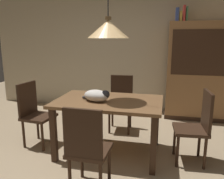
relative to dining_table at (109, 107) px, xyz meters
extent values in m
plane|color=tan|center=(0.00, -0.55, -0.65)|extent=(10.00, 10.00, 0.00)
cube|color=beige|center=(0.00, 2.10, 0.80)|extent=(6.40, 0.10, 2.90)
cube|color=brown|center=(0.00, 0.00, 0.08)|extent=(1.40, 0.90, 0.04)
cube|color=#382316|center=(-0.62, -0.39, -0.29)|extent=(0.07, 0.07, 0.71)
cube|color=#382316|center=(0.62, -0.39, -0.29)|extent=(0.07, 0.07, 0.71)
cube|color=#382316|center=(-0.62, 0.39, -0.29)|extent=(0.07, 0.07, 0.71)
cube|color=#382316|center=(0.62, 0.39, -0.29)|extent=(0.07, 0.07, 0.71)
cube|color=#382316|center=(0.00, 0.80, -0.22)|extent=(0.43, 0.43, 0.04)
cube|color=#322014|center=(-0.01, 0.98, 0.04)|extent=(0.38, 0.06, 0.48)
cylinder|color=#382316|center=(-0.15, 0.63, -0.44)|extent=(0.04, 0.04, 0.41)
cylinder|color=#382316|center=(0.17, 0.65, -0.44)|extent=(0.04, 0.04, 0.41)
cylinder|color=#382316|center=(-0.17, 0.95, -0.44)|extent=(0.04, 0.04, 0.41)
cylinder|color=#382316|center=(0.15, 0.97, -0.44)|extent=(0.04, 0.04, 0.41)
cube|color=#382316|center=(-1.05, 0.00, -0.22)|extent=(0.44, 0.44, 0.04)
cube|color=#322014|center=(-1.23, 0.02, 0.04)|extent=(0.08, 0.38, 0.48)
cylinder|color=#382316|center=(-0.91, -0.18, -0.44)|extent=(0.04, 0.04, 0.41)
cylinder|color=#382316|center=(-0.87, 0.14, -0.44)|extent=(0.04, 0.04, 0.41)
cylinder|color=#382316|center=(-1.23, -0.14, -0.44)|extent=(0.04, 0.04, 0.41)
cylinder|color=#382316|center=(-1.19, 0.18, -0.44)|extent=(0.04, 0.04, 0.41)
cube|color=#382316|center=(1.05, 0.00, -0.22)|extent=(0.43, 0.43, 0.04)
cube|color=#322014|center=(1.23, 0.01, 0.04)|extent=(0.07, 0.38, 0.48)
cylinder|color=#382316|center=(0.88, 0.15, -0.44)|extent=(0.04, 0.04, 0.41)
cylinder|color=#382316|center=(0.90, -0.17, -0.44)|extent=(0.04, 0.04, 0.41)
cylinder|color=#382316|center=(1.20, 0.17, -0.44)|extent=(0.04, 0.04, 0.41)
cylinder|color=#382316|center=(1.22, -0.15, -0.44)|extent=(0.04, 0.04, 0.41)
cube|color=#382316|center=(0.00, -0.80, -0.22)|extent=(0.41, 0.41, 0.04)
cube|color=#322014|center=(0.00, -0.98, 0.04)|extent=(0.38, 0.04, 0.48)
cylinder|color=#382316|center=(0.16, -0.64, -0.44)|extent=(0.04, 0.04, 0.41)
cylinder|color=#382316|center=(-0.16, -0.64, -0.44)|extent=(0.04, 0.04, 0.41)
cylinder|color=#382316|center=(-0.16, -0.96, -0.44)|extent=(0.04, 0.04, 0.41)
ellipsoid|color=silver|center=(-0.15, -0.09, 0.18)|extent=(0.38, 0.30, 0.15)
sphere|color=#333338|center=(-0.02, -0.11, 0.20)|extent=(0.11, 0.11, 0.11)
cylinder|color=#333338|center=(-0.26, -0.03, 0.13)|extent=(0.18, 0.04, 0.04)
cone|color=#E5B775|center=(0.00, 0.00, 1.01)|extent=(0.52, 0.52, 0.22)
cylinder|color=#513D23|center=(0.00, 0.00, 1.14)|extent=(0.08, 0.08, 0.04)
cube|color=olive|center=(1.29, 1.77, 0.28)|extent=(1.10, 0.44, 1.85)
cube|color=#382316|center=(1.29, 1.54, 0.65)|extent=(0.97, 0.01, 0.81)
cube|color=#382316|center=(1.29, 1.77, -0.61)|extent=(1.12, 0.45, 0.08)
cube|color=#384C93|center=(0.87, 1.77, 1.32)|extent=(0.06, 0.24, 0.24)
cube|color=gold|center=(0.94, 1.77, 1.29)|extent=(0.04, 0.20, 0.18)
cube|color=#B73833|center=(0.99, 1.77, 1.34)|extent=(0.04, 0.22, 0.28)
cube|color=#427A4C|center=(1.04, 1.77, 1.33)|extent=(0.03, 0.20, 0.26)
camera|label=1|loc=(0.71, -2.84, 0.91)|focal=36.80mm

